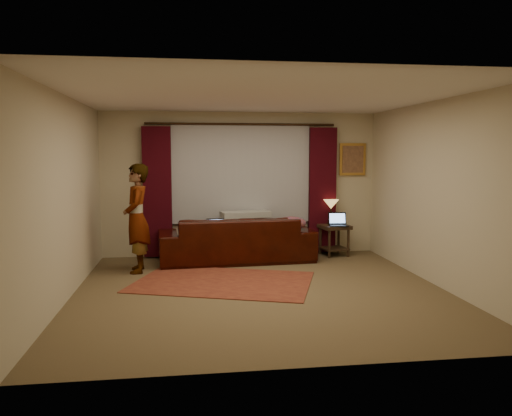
{
  "coord_description": "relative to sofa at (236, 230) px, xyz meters",
  "views": [
    {
      "loc": [
        -0.97,
        -6.57,
        1.86
      ],
      "look_at": [
        0.1,
        1.2,
        1.0
      ],
      "focal_mm": 35.0,
      "sensor_mm": 36.0,
      "label": 1
    }
  ],
  "objects": [
    {
      "name": "sheer_curtain",
      "position": [
        0.14,
        0.51,
        0.97
      ],
      "size": [
        2.5,
        0.05,
        1.8
      ],
      "primitive_type": "cube",
      "color": "#9C9CA3",
      "rests_on": "wall_back"
    },
    {
      "name": "sofa",
      "position": [
        0.0,
        0.0,
        0.0
      ],
      "size": [
        2.71,
        1.32,
        1.07
      ],
      "primitive_type": "imported",
      "rotation": [
        0.0,
        0.0,
        3.21
      ],
      "color": "black",
      "rests_on": "floor"
    },
    {
      "name": "ceiling",
      "position": [
        0.14,
        -1.93,
        2.07
      ],
      "size": [
        5.0,
        5.0,
        0.02
      ],
      "primitive_type": "cube",
      "color": "silver",
      "rests_on": "ground"
    },
    {
      "name": "wall_left",
      "position": [
        -2.36,
        -1.93,
        0.77
      ],
      "size": [
        0.02,
        5.0,
        2.6
      ],
      "primitive_type": "cube",
      "color": "#C2B697",
      "rests_on": "ground"
    },
    {
      "name": "laptop_table",
      "position": [
        1.85,
        0.06,
        0.15
      ],
      "size": [
        0.35,
        0.37,
        0.23
      ],
      "primitive_type": null,
      "rotation": [
        0.0,
        0.0,
        -0.07
      ],
      "color": "black",
      "rests_on": "end_table"
    },
    {
      "name": "wall_back",
      "position": [
        0.14,
        0.57,
        0.77
      ],
      "size": [
        5.0,
        0.02,
        2.6
      ],
      "primitive_type": "cube",
      "color": "#C2B697",
      "rests_on": "ground"
    },
    {
      "name": "person",
      "position": [
        -1.62,
        -0.6,
        0.32
      ],
      "size": [
        0.54,
        0.54,
        1.7
      ],
      "primitive_type": "imported",
      "rotation": [
        0.0,
        0.0,
        -1.49
      ],
      "color": "#9A9A94",
      "rests_on": "floor"
    },
    {
      "name": "tiffany_lamp",
      "position": [
        1.78,
        0.33,
        0.26
      ],
      "size": [
        0.3,
        0.3,
        0.45
      ],
      "primitive_type": null,
      "rotation": [
        0.0,
        0.0,
        -0.05
      ],
      "color": "olive",
      "rests_on": "end_table"
    },
    {
      "name": "end_table",
      "position": [
        1.81,
        0.2,
        -0.25
      ],
      "size": [
        0.57,
        0.57,
        0.57
      ],
      "primitive_type": "cube",
      "rotation": [
        0.0,
        0.0,
        0.17
      ],
      "color": "black",
      "rests_on": "floor"
    },
    {
      "name": "drape_left",
      "position": [
        -1.36,
        0.46,
        0.65
      ],
      "size": [
        0.5,
        0.14,
        2.3
      ],
      "primitive_type": "cube",
      "color": "black",
      "rests_on": "floor"
    },
    {
      "name": "area_rug",
      "position": [
        -0.33,
        -1.43,
        -0.53
      ],
      "size": [
        2.9,
        2.38,
        0.01
      ],
      "primitive_type": "cube",
      "rotation": [
        0.0,
        0.0,
        -0.33
      ],
      "color": "brown",
      "rests_on": "floor"
    },
    {
      "name": "floor",
      "position": [
        0.14,
        -1.93,
        -0.54
      ],
      "size": [
        5.0,
        5.0,
        0.01
      ],
      "primitive_type": "cube",
      "color": "brown",
      "rests_on": "ground"
    },
    {
      "name": "clothing_pile",
      "position": [
        0.93,
        -0.11,
        0.11
      ],
      "size": [
        0.6,
        0.5,
        0.23
      ],
      "primitive_type": "ellipsoid",
      "rotation": [
        0.0,
        0.0,
        0.16
      ],
      "color": "brown",
      "rests_on": "sofa"
    },
    {
      "name": "drape_right",
      "position": [
        1.64,
        0.46,
        0.65
      ],
      "size": [
        0.5,
        0.14,
        2.3
      ],
      "primitive_type": "cube",
      "color": "black",
      "rests_on": "floor"
    },
    {
      "name": "wall_right",
      "position": [
        2.64,
        -1.93,
        0.77
      ],
      "size": [
        0.02,
        5.0,
        2.6
      ],
      "primitive_type": "cube",
      "color": "#C2B697",
      "rests_on": "ground"
    },
    {
      "name": "throw_blanket",
      "position": [
        0.19,
        0.24,
        0.53
      ],
      "size": [
        0.91,
        0.5,
        0.1
      ],
      "primitive_type": "cube",
      "rotation": [
        0.0,
        0.0,
        0.18
      ],
      "color": "#9A9A94",
      "rests_on": "sofa"
    },
    {
      "name": "wall_front",
      "position": [
        0.14,
        -4.43,
        0.77
      ],
      "size": [
        5.0,
        0.02,
        2.6
      ],
      "primitive_type": "cube",
      "color": "#C2B697",
      "rests_on": "ground"
    },
    {
      "name": "laptop_sofa",
      "position": [
        -0.36,
        -0.21,
        0.11
      ],
      "size": [
        0.32,
        0.34,
        0.22
      ],
      "primitive_type": null,
      "rotation": [
        0.0,
        0.0,
        0.03
      ],
      "color": "black",
      "rests_on": "sofa"
    },
    {
      "name": "curtain_rod",
      "position": [
        0.14,
        0.46,
        1.85
      ],
      "size": [
        0.04,
        0.04,
        3.4
      ],
      "primitive_type": "cylinder",
      "color": "black",
      "rests_on": "wall_back"
    },
    {
      "name": "picture_frame",
      "position": [
        2.24,
        0.54,
        1.22
      ],
      "size": [
        0.5,
        0.04,
        0.6
      ],
      "primitive_type": "cube",
      "color": "#BB8637",
      "rests_on": "wall_back"
    }
  ]
}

